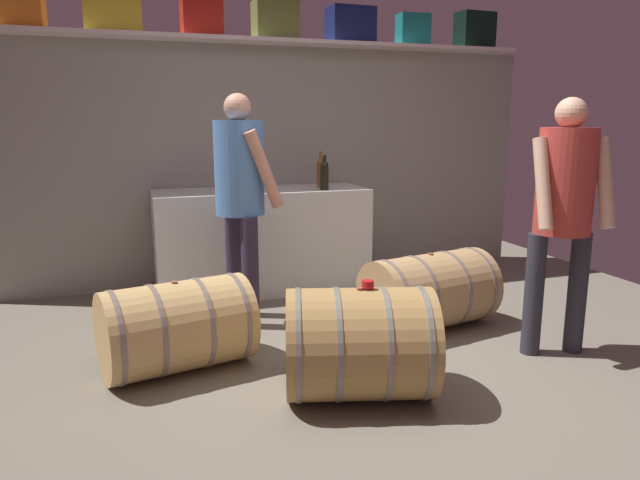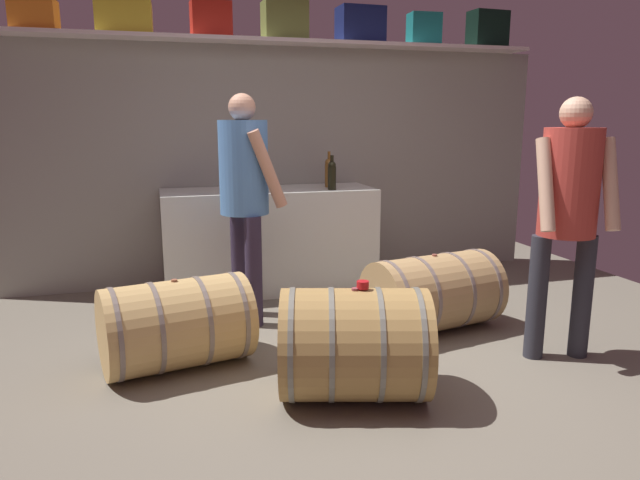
# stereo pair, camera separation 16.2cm
# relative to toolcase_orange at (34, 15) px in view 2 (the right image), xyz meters

# --- Properties ---
(ground_plane) EXTENTS (6.25, 7.89, 0.02)m
(ground_plane) POSITION_rel_toolcase_orange_xyz_m (2.01, -1.61, -2.31)
(ground_plane) COLOR #6F685A
(back_wall_panel) EXTENTS (5.05, 0.10, 2.14)m
(back_wall_panel) POSITION_rel_toolcase_orange_xyz_m (2.01, 0.15, -1.23)
(back_wall_panel) COLOR gray
(back_wall_panel) RESTS_ON ground
(high_shelf_board) EXTENTS (4.65, 0.40, 0.03)m
(high_shelf_board) POSITION_rel_toolcase_orange_xyz_m (2.01, 0.00, -0.14)
(high_shelf_board) COLOR silver
(high_shelf_board) RESTS_ON back_wall_panel
(toolcase_orange) EXTENTS (0.34, 0.31, 0.24)m
(toolcase_orange) POSITION_rel_toolcase_orange_xyz_m (0.00, 0.00, 0.00)
(toolcase_orange) COLOR orange
(toolcase_orange) RESTS_ON high_shelf_board
(toolcase_yellow) EXTENTS (0.44, 0.28, 0.26)m
(toolcase_yellow) POSITION_rel_toolcase_orange_xyz_m (0.67, 0.00, 0.01)
(toolcase_yellow) COLOR yellow
(toolcase_yellow) RESTS_ON high_shelf_board
(toolcase_red) EXTENTS (0.34, 0.21, 0.29)m
(toolcase_red) POSITION_rel_toolcase_orange_xyz_m (1.36, 0.00, 0.02)
(toolcase_red) COLOR red
(toolcase_red) RESTS_ON high_shelf_board
(toolcase_olive) EXTENTS (0.38, 0.27, 0.32)m
(toolcase_olive) POSITION_rel_toolcase_orange_xyz_m (1.99, 0.00, 0.04)
(toolcase_olive) COLOR olive
(toolcase_olive) RESTS_ON high_shelf_board
(toolcase_navy) EXTENTS (0.41, 0.27, 0.31)m
(toolcase_navy) POSITION_rel_toolcase_orange_xyz_m (2.69, 0.00, 0.03)
(toolcase_navy) COLOR navy
(toolcase_navy) RESTS_ON high_shelf_board
(toolcase_teal) EXTENTS (0.30, 0.21, 0.29)m
(toolcase_teal) POSITION_rel_toolcase_orange_xyz_m (3.32, 0.00, 0.02)
(toolcase_teal) COLOR #187C7B
(toolcase_teal) RESTS_ON high_shelf_board
(toolcase_black) EXTENTS (0.37, 0.23, 0.34)m
(toolcase_black) POSITION_rel_toolcase_orange_xyz_m (3.99, 0.00, 0.05)
(toolcase_black) COLOR black
(toolcase_black) RESTS_ON high_shelf_board
(work_cabinet) EXTENTS (1.84, 0.64, 0.90)m
(work_cabinet) POSITION_rel_toolcase_orange_xyz_m (1.79, -0.23, -1.85)
(work_cabinet) COLOR white
(work_cabinet) RESTS_ON ground
(wine_bottle_dark) EXTENTS (0.07, 0.07, 0.30)m
(wine_bottle_dark) POSITION_rel_toolcase_orange_xyz_m (2.30, -0.43, -1.26)
(wine_bottle_dark) COLOR black
(wine_bottle_dark) RESTS_ON work_cabinet
(wine_bottle_amber) EXTENTS (0.07, 0.07, 0.32)m
(wine_bottle_amber) POSITION_rel_toolcase_orange_xyz_m (2.33, -0.22, -1.26)
(wine_bottle_amber) COLOR brown
(wine_bottle_amber) RESTS_ON work_cabinet
(wine_glass) EXTENTS (0.07, 0.07, 0.13)m
(wine_glass) POSITION_rel_toolcase_orange_xyz_m (1.81, -0.06, -1.30)
(wine_glass) COLOR white
(wine_glass) RESTS_ON work_cabinet
(wine_barrel_near) EXTENTS (0.92, 0.80, 0.62)m
(wine_barrel_near) POSITION_rel_toolcase_orange_xyz_m (1.83, -2.41, -1.99)
(wine_barrel_near) COLOR #A07B44
(wine_barrel_near) RESTS_ON ground
(wine_barrel_far) EXTENTS (1.02, 0.72, 0.56)m
(wine_barrel_far) POSITION_rel_toolcase_orange_xyz_m (2.71, -1.57, -2.02)
(wine_barrel_far) COLOR tan
(wine_barrel_far) RESTS_ON ground
(wine_barrel_flank) EXTENTS (0.96, 0.71, 0.56)m
(wine_barrel_flank) POSITION_rel_toolcase_orange_xyz_m (0.92, -1.74, -2.02)
(wine_barrel_flank) COLOR tan
(wine_barrel_flank) RESTS_ON ground
(tasting_cup) EXTENTS (0.07, 0.07, 0.04)m
(tasting_cup) POSITION_rel_toolcase_orange_xyz_m (1.87, -2.41, -1.66)
(tasting_cup) COLOR red
(tasting_cup) RESTS_ON wine_barrel_near
(winemaker_pouring) EXTENTS (0.47, 0.54, 1.68)m
(winemaker_pouring) POSITION_rel_toolcase_orange_xyz_m (1.47, -0.99, -1.27)
(winemaker_pouring) COLOR #31273D
(winemaker_pouring) RESTS_ON ground
(visitor_tasting) EXTENTS (0.52, 0.44, 1.63)m
(visitor_tasting) POSITION_rel_toolcase_orange_xyz_m (3.26, -2.23, -1.30)
(visitor_tasting) COLOR #2B2B34
(visitor_tasting) RESTS_ON ground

